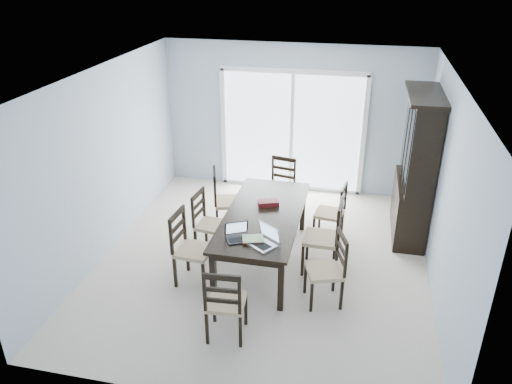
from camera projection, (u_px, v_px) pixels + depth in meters
floor at (263, 260)px, 7.04m from camera, size 5.00×5.00×0.00m
ceiling at (264, 76)px, 5.91m from camera, size 5.00×5.00×0.00m
back_wall at (292, 119)px, 8.67m from camera, size 4.50×0.02×2.60m
wall_left at (105, 162)px, 6.90m from camera, size 0.02×5.00×2.60m
wall_right at (445, 193)px, 6.04m from camera, size 0.02×5.00×2.60m
balcony at (298, 169)px, 10.14m from camera, size 4.50×2.00×0.10m
railing at (305, 125)px, 10.76m from camera, size 4.50×0.06×1.10m
dining_table at (263, 219)px, 6.74m from camera, size 1.00×2.20×0.75m
china_hutch at (416, 169)px, 7.28m from camera, size 0.50×1.38×2.20m
sliding_door at (292, 131)px, 8.74m from camera, size 2.52×0.05×2.18m
chair_left_near at (187, 240)px, 6.36m from camera, size 0.48×0.47×1.15m
chair_left_mid at (206, 216)px, 7.04m from camera, size 0.46×0.45×1.07m
chair_left_far at (223, 194)px, 7.58m from camera, size 0.56×0.55×1.15m
chair_right_near at (332, 262)px, 5.99m from camera, size 0.53×0.52×1.09m
chair_right_mid at (329, 230)px, 6.56m from camera, size 0.48×0.46×1.20m
chair_right_far at (336, 207)px, 7.32m from camera, size 0.46×0.45×1.05m
chair_end_near at (224, 297)px, 5.36m from camera, size 0.44×0.45×1.10m
chair_end_far at (281, 181)px, 8.07m from camera, size 0.49×0.50×1.11m
laptop_dark at (239, 237)px, 6.08m from camera, size 0.35×0.31×0.20m
laptop_silver at (261, 241)px, 5.97m from camera, size 0.43×0.40×0.24m
book_stack at (252, 239)px, 6.07m from camera, size 0.30×0.26×0.04m
cell_phone at (261, 249)px, 5.90m from camera, size 0.11×0.09×0.01m
game_box at (268, 203)px, 6.91m from camera, size 0.31×0.23×0.07m
hot_tub at (290, 139)px, 10.07m from camera, size 2.23×2.05×1.02m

